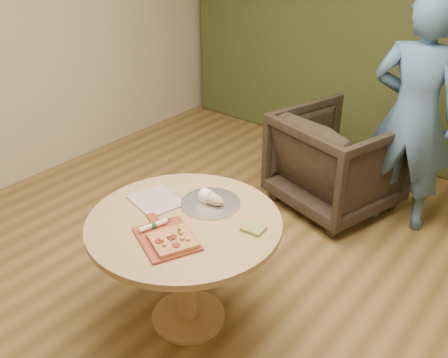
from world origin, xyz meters
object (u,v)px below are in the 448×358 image
flatbread_pizza (173,240)px  bread_roll (209,197)px  cutlery_roll (153,225)px  pedestal_table (185,240)px  armchair (338,157)px  serving_tray (210,203)px  person_standing (414,116)px  pizza_paddle (166,238)px

flatbread_pizza → bread_roll: size_ratio=1.51×
flatbread_pizza → cutlery_roll: bearing=170.1°
pedestal_table → armchair: 1.84m
flatbread_pizza → bread_roll: (-0.11, 0.43, 0.02)m
cutlery_roll → pedestal_table: bearing=86.8°
cutlery_roll → armchair: size_ratio=0.21×
bread_roll → serving_tray: bearing=0.0°
armchair → person_standing: bearing=-152.3°
cutlery_roll → serving_tray: bearing=96.4°
serving_tray → armchair: bearing=88.0°
flatbread_pizza → person_standing: 2.20m
flatbread_pizza → cutlery_roll: (-0.18, 0.03, 0.00)m
pizza_paddle → cutlery_roll: size_ratio=2.41×
bread_roll → cutlery_roll: bearing=-98.9°
armchair → cutlery_roll: bearing=102.4°
person_standing → serving_tray: bearing=65.2°
bread_roll → armchair: bearing=87.7°
pedestal_table → bread_roll: bearing=90.2°
flatbread_pizza → person_standing: person_standing is taller
pedestal_table → serving_tray: (0.01, 0.23, 0.15)m
flatbread_pizza → person_standing: bearing=77.7°
cutlery_roll → flatbread_pizza: bearing=6.6°
pedestal_table → pizza_paddle: size_ratio=2.37×
pedestal_table → person_standing: size_ratio=0.61×
cutlery_roll → armchair: (0.13, 2.01, -0.32)m
flatbread_pizza → armchair: armchair is taller
flatbread_pizza → serving_tray: size_ratio=0.82×
pizza_paddle → flatbread_pizza: (0.06, -0.01, 0.02)m
armchair → pedestal_table: bearing=104.0°
pizza_paddle → armchair: size_ratio=0.51×
pedestal_table → pizza_paddle: bearing=-75.7°
pizza_paddle → serving_tray: (-0.04, 0.42, -0.00)m
pedestal_table → flatbread_pizza: (0.11, -0.21, 0.17)m
flatbread_pizza → armchair: bearing=91.4°
serving_tray → armchair: (0.06, 1.61, -0.29)m
flatbread_pizza → pedestal_table: bearing=118.6°
bread_roll → person_standing: person_standing is taller
pizza_paddle → person_standing: person_standing is taller
serving_tray → cutlery_roll: bearing=-100.1°
pizza_paddle → serving_tray: 0.42m
cutlery_roll → armchair: bearing=102.8°
armchair → pizza_paddle: bearing=105.6°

